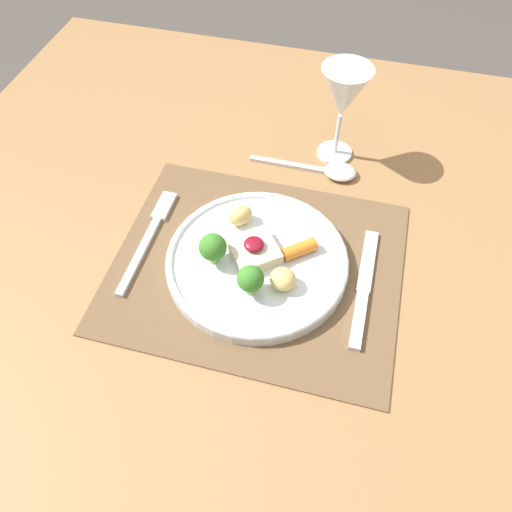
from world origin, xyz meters
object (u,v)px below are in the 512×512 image
at_px(fork, 151,233).
at_px(knife, 363,294).
at_px(dinner_plate, 255,259).
at_px(spoon, 330,170).
at_px(wine_glass_near, 344,96).

height_order(fork, knife, knife).
bearing_deg(knife, dinner_plate, 172.24).
relative_size(dinner_plate, fork, 1.29).
bearing_deg(knife, spoon, 107.14).
height_order(dinner_plate, wine_glass_near, wine_glass_near).
height_order(knife, spoon, spoon).
distance_m(fork, spoon, 0.33).
bearing_deg(knife, wine_glass_near, 103.84).
height_order(dinner_plate, spoon, dinner_plate).
distance_m(spoon, wine_glass_near, 0.13).
bearing_deg(dinner_plate, fork, 174.61).
xyz_separation_m(dinner_plate, spoon, (0.08, 0.23, -0.01)).
bearing_deg(knife, fork, 172.07).
bearing_deg(wine_glass_near, dinner_plate, -105.13).
relative_size(fork, spoon, 1.08).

